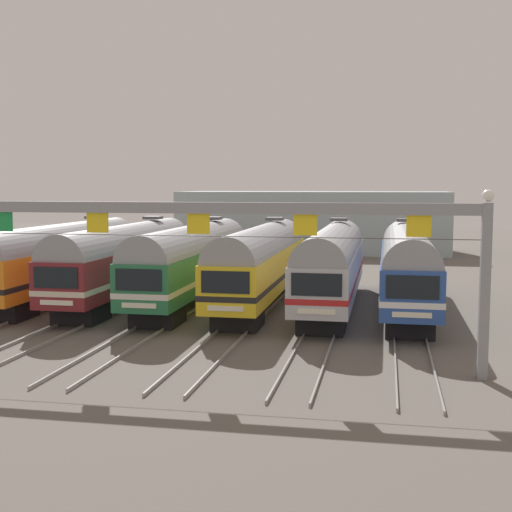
{
  "coord_description": "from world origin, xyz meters",
  "views": [
    {
      "loc": [
        9.33,
        -39.32,
        7.1
      ],
      "look_at": [
        1.73,
        0.43,
        2.95
      ],
      "focal_mm": 48.07,
      "sensor_mm": 36.0,
      "label": 1
    }
  ],
  "objects_px": {
    "catenary_gantry": "(147,230)",
    "commuter_train_stainless": "(332,263)",
    "commuter_train_blue": "(407,264)",
    "commuter_train_green": "(192,260)",
    "commuter_train_orange": "(62,257)",
    "commuter_train_maroon": "(126,258)",
    "commuter_train_yellow": "(261,261)"
  },
  "relations": [
    {
      "from": "commuter_train_yellow",
      "to": "commuter_train_stainless",
      "type": "relative_size",
      "value": 1.0
    },
    {
      "from": "commuter_train_maroon",
      "to": "commuter_train_green",
      "type": "height_order",
      "value": "same"
    },
    {
      "from": "commuter_train_maroon",
      "to": "catenary_gantry",
      "type": "height_order",
      "value": "catenary_gantry"
    },
    {
      "from": "commuter_train_orange",
      "to": "commuter_train_yellow",
      "type": "xyz_separation_m",
      "value": [
        12.59,
        0.0,
        0.0
      ]
    },
    {
      "from": "commuter_train_orange",
      "to": "commuter_train_stainless",
      "type": "height_order",
      "value": "same"
    },
    {
      "from": "commuter_train_maroon",
      "to": "catenary_gantry",
      "type": "distance_m",
      "value": 15.13
    },
    {
      "from": "commuter_train_maroon",
      "to": "commuter_train_yellow",
      "type": "distance_m",
      "value": 8.39
    },
    {
      "from": "commuter_train_green",
      "to": "commuter_train_stainless",
      "type": "height_order",
      "value": "same"
    },
    {
      "from": "commuter_train_green",
      "to": "commuter_train_stainless",
      "type": "relative_size",
      "value": 1.0
    },
    {
      "from": "catenary_gantry",
      "to": "commuter_train_maroon",
      "type": "bearing_deg",
      "value": 115.0
    },
    {
      "from": "catenary_gantry",
      "to": "commuter_train_stainless",
      "type": "bearing_deg",
      "value": 65.0
    },
    {
      "from": "commuter_train_stainless",
      "to": "commuter_train_yellow",
      "type": "bearing_deg",
      "value": 180.0
    },
    {
      "from": "commuter_train_orange",
      "to": "catenary_gantry",
      "type": "bearing_deg",
      "value": -52.14
    },
    {
      "from": "commuter_train_yellow",
      "to": "commuter_train_stainless",
      "type": "height_order",
      "value": "same"
    },
    {
      "from": "commuter_train_blue",
      "to": "commuter_train_maroon",
      "type": "bearing_deg",
      "value": 180.0
    },
    {
      "from": "commuter_train_maroon",
      "to": "commuter_train_green",
      "type": "relative_size",
      "value": 1.0
    },
    {
      "from": "commuter_train_green",
      "to": "commuter_train_blue",
      "type": "relative_size",
      "value": 1.0
    },
    {
      "from": "commuter_train_orange",
      "to": "catenary_gantry",
      "type": "xyz_separation_m",
      "value": [
        10.49,
        -13.5,
        2.67
      ]
    },
    {
      "from": "commuter_train_yellow",
      "to": "commuter_train_blue",
      "type": "distance_m",
      "value": 8.39
    },
    {
      "from": "commuter_train_blue",
      "to": "commuter_train_green",
      "type": "bearing_deg",
      "value": 180.0
    },
    {
      "from": "commuter_train_orange",
      "to": "commuter_train_green",
      "type": "bearing_deg",
      "value": 0.0
    },
    {
      "from": "commuter_train_maroon",
      "to": "commuter_train_green",
      "type": "distance_m",
      "value": 4.2
    },
    {
      "from": "commuter_train_green",
      "to": "catenary_gantry",
      "type": "xyz_separation_m",
      "value": [
        2.1,
        -13.5,
        2.67
      ]
    },
    {
      "from": "commuter_train_blue",
      "to": "commuter_train_yellow",
      "type": "bearing_deg",
      "value": 180.0
    },
    {
      "from": "commuter_train_maroon",
      "to": "commuter_train_blue",
      "type": "height_order",
      "value": "same"
    },
    {
      "from": "commuter_train_blue",
      "to": "catenary_gantry",
      "type": "bearing_deg",
      "value": -127.86
    },
    {
      "from": "commuter_train_yellow",
      "to": "catenary_gantry",
      "type": "distance_m",
      "value": 13.92
    },
    {
      "from": "commuter_train_orange",
      "to": "commuter_train_maroon",
      "type": "distance_m",
      "value": 4.2
    },
    {
      "from": "commuter_train_yellow",
      "to": "commuter_train_blue",
      "type": "relative_size",
      "value": 1.0
    },
    {
      "from": "commuter_train_orange",
      "to": "commuter_train_blue",
      "type": "bearing_deg",
      "value": 0.0
    },
    {
      "from": "commuter_train_orange",
      "to": "commuter_train_green",
      "type": "distance_m",
      "value": 8.39
    },
    {
      "from": "commuter_train_stainless",
      "to": "commuter_train_blue",
      "type": "xyz_separation_m",
      "value": [
        4.2,
        0.0,
        0.0
      ]
    }
  ]
}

